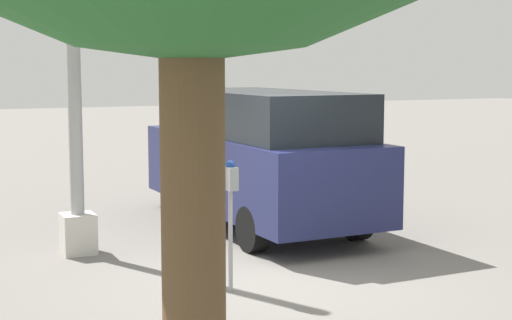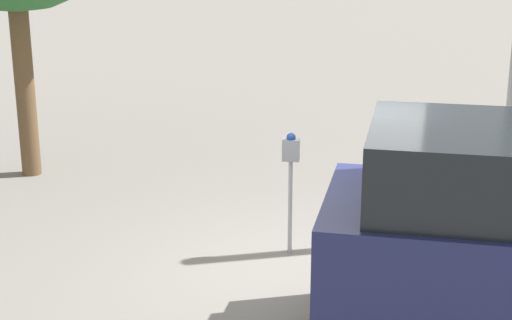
# 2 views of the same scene
# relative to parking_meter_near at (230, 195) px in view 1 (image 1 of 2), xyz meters

# --- Properties ---
(ground_plane) EXTENTS (80.00, 80.00, 0.00)m
(ground_plane) POSITION_rel_parking_meter_near_xyz_m (0.26, -0.60, -1.11)
(ground_plane) COLOR slate
(parking_meter_near) EXTENTS (0.21, 0.12, 1.50)m
(parking_meter_near) POSITION_rel_parking_meter_near_xyz_m (0.00, 0.00, 0.00)
(parking_meter_near) COLOR #9E9EA3
(parking_meter_near) RESTS_ON ground
(lamp_post) EXTENTS (0.44, 0.44, 5.14)m
(lamp_post) POSITION_rel_parking_meter_near_xyz_m (2.55, 1.17, 0.70)
(lamp_post) COLOR beige
(lamp_post) RESTS_ON ground
(parked_van) EXTENTS (5.10, 2.05, 2.16)m
(parked_van) POSITION_rel_parking_meter_near_xyz_m (3.18, -1.84, 0.05)
(parked_van) COLOR navy
(parked_van) RESTS_ON ground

